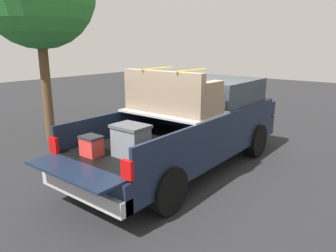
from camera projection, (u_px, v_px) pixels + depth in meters
The scene contains 2 objects.
ground_plane at pixel (185, 168), 7.10m from camera, with size 40.00×40.00×0.00m, color #262628.
pickup_truck at pixel (194, 123), 7.13m from camera, with size 6.05×2.06×2.23m.
Camera 1 is at (-5.45, -3.81, 2.69)m, focal length 33.85 mm.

